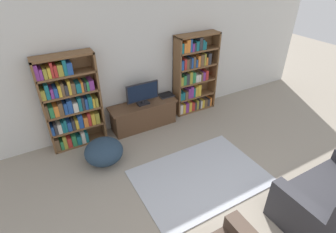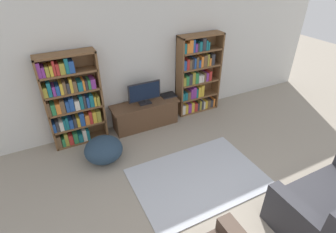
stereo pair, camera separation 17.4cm
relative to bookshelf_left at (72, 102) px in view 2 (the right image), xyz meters
name	(u,v)px [view 2 (the right image)]	position (x,y,z in m)	size (l,w,h in m)	color
wall_back	(142,62)	(1.44, 0.18, 0.45)	(8.80, 0.06, 2.60)	silver
bookshelf_left	(72,102)	(0.00, 0.00, 0.00)	(0.98, 0.30, 1.74)	brown
bookshelf_right	(196,76)	(2.61, 0.00, 0.00)	(0.98, 0.30, 1.74)	brown
tv_stand	(145,114)	(1.35, -0.10, -0.58)	(1.39, 0.44, 0.53)	brown
television	(144,93)	(1.35, -0.11, -0.07)	(0.67, 0.16, 0.45)	black
laptop	(168,95)	(1.92, -0.02, -0.30)	(0.31, 0.24, 0.03)	#28282D
area_rug	(198,178)	(1.51, -1.91, -0.84)	(2.07, 1.44, 0.02)	#B2B7C1
couch_right_sofa	(336,209)	(2.63, -3.42, -0.55)	(1.50, 0.92, 0.91)	#2D2D33
beanbag_ottoman	(104,150)	(0.28, -0.77, -0.64)	(0.66, 0.66, 0.42)	#23384C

